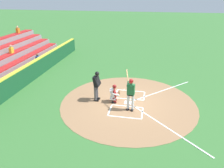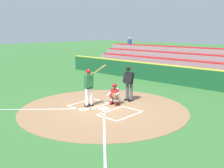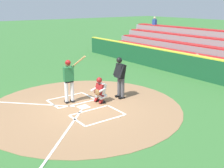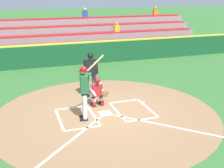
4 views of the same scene
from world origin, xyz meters
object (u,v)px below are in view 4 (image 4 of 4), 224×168
(plate_umpire, at_px, (91,71))
(catcher, at_px, (97,91))
(batter, at_px, (84,89))
(baseball, at_px, (144,102))

(plate_umpire, bearing_deg, catcher, 88.82)
(batter, distance_m, plate_umpire, 2.25)
(batter, height_order, catcher, batter)
(batter, bearing_deg, baseball, -164.52)
(catcher, distance_m, plate_umpire, 1.17)
(catcher, bearing_deg, plate_umpire, -91.18)
(catcher, bearing_deg, batter, 54.44)
(batter, height_order, baseball, batter)
(batter, xyz_separation_m, plate_umpire, (-0.77, -2.11, -0.02))
(catcher, xyz_separation_m, plate_umpire, (-0.02, -1.07, 0.49))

